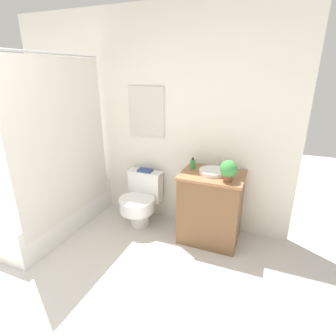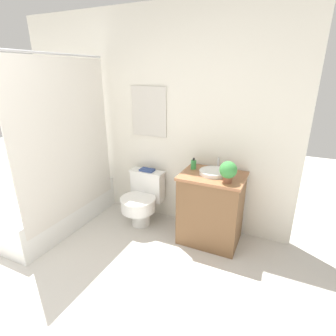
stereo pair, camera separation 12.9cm
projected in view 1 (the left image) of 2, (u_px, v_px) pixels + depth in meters
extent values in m
cube|color=silver|center=(145.00, 120.00, 3.18)|extent=(3.54, 0.05, 2.50)
cube|color=beige|center=(146.00, 112.00, 3.10)|extent=(0.45, 0.02, 0.58)
cube|color=silver|center=(146.00, 112.00, 3.09)|extent=(0.42, 0.01, 0.55)
cube|color=white|center=(52.00, 211.00, 3.20)|extent=(0.70, 1.47, 0.40)
cube|color=silver|center=(64.00, 142.00, 2.77)|extent=(0.01, 1.35, 1.70)
cylinder|color=#B7B7BC|center=(52.00, 53.00, 2.47)|extent=(0.02, 1.35, 0.02)
cylinder|color=white|center=(140.00, 217.00, 3.25)|extent=(0.23, 0.23, 0.22)
cylinder|color=white|center=(137.00, 206.00, 3.14)|extent=(0.41, 0.41, 0.14)
cylinder|color=white|center=(137.00, 200.00, 3.12)|extent=(0.43, 0.43, 0.02)
cube|color=white|center=(146.00, 186.00, 3.30)|extent=(0.41, 0.15, 0.36)
cube|color=white|center=(145.00, 172.00, 3.24)|extent=(0.43, 0.16, 0.02)
cube|color=brown|center=(210.00, 209.00, 2.90)|extent=(0.64, 0.48, 0.77)
cube|color=#9E6642|center=(213.00, 175.00, 2.76)|extent=(0.67, 0.51, 0.03)
cylinder|color=white|center=(213.00, 171.00, 2.76)|extent=(0.30, 0.30, 0.04)
cylinder|color=silver|center=(217.00, 162.00, 2.90)|extent=(0.02, 0.02, 0.13)
cylinder|color=green|center=(193.00, 164.00, 2.89)|extent=(0.06, 0.06, 0.10)
cylinder|color=black|center=(193.00, 159.00, 2.87)|extent=(0.02, 0.02, 0.02)
cylinder|color=brown|center=(228.00, 178.00, 2.57)|extent=(0.08, 0.08, 0.06)
sphere|color=#3D8E42|center=(229.00, 169.00, 2.53)|extent=(0.17, 0.17, 0.17)
cube|color=#33477F|center=(145.00, 170.00, 3.23)|extent=(0.18, 0.11, 0.02)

